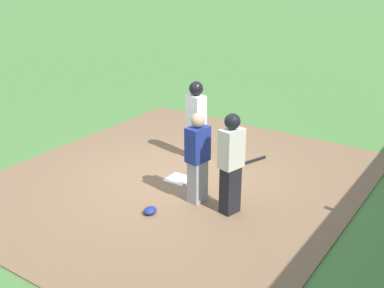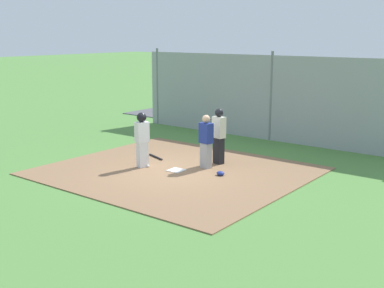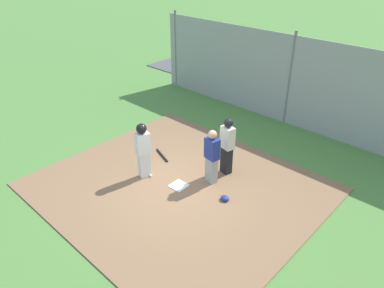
{
  "view_description": "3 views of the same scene",
  "coord_description": "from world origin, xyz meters",
  "views": [
    {
      "loc": [
        -6.63,
        -4.85,
        3.99
      ],
      "look_at": [
        -0.07,
        -0.37,
        0.87
      ],
      "focal_mm": 44.27,
      "sensor_mm": 36.0,
      "label": 1
    },
    {
      "loc": [
        -9.01,
        10.82,
        3.99
      ],
      "look_at": [
        -0.16,
        -0.55,
        0.76
      ],
      "focal_mm": 46.31,
      "sensor_mm": 36.0,
      "label": 2
    },
    {
      "loc": [
        -5.87,
        5.74,
        6.02
      ],
      "look_at": [
        0.37,
        -0.94,
        0.84
      ],
      "focal_mm": 34.11,
      "sensor_mm": 36.0,
      "label": 3
    }
  ],
  "objects": [
    {
      "name": "baseball",
      "position": [
        0.91,
        0.23,
        0.07
      ],
      "size": [
        0.07,
        0.07,
        0.07
      ],
      "primitive_type": "sphere",
      "color": "white",
      "rests_on": "dirt_infield"
    },
    {
      "name": "baseball_bat",
      "position": [
        1.5,
        -0.77,
        0.06
      ],
      "size": [
        0.79,
        0.34,
        0.06
      ],
      "primitive_type": "cylinder",
      "rotation": [
        0.0,
        1.57,
        5.94
      ],
      "color": "black",
      "rests_on": "dirt_infield"
    },
    {
      "name": "dirt_infield",
      "position": [
        0.0,
        0.0,
        0.01
      ],
      "size": [
        7.2,
        6.4,
        0.03
      ],
      "primitive_type": "cube",
      "color": "#896647",
      "rests_on": "ground_plane"
    },
    {
      "name": "runner",
      "position": [
        1.07,
        0.31,
        0.98
      ],
      "size": [
        0.36,
        0.44,
        1.67
      ],
      "rotation": [
        0.0,
        0.0,
        2.86
      ],
      "color": "silver",
      "rests_on": "dirt_infield"
    },
    {
      "name": "umpire",
      "position": [
        -0.52,
        -1.44,
        0.94
      ],
      "size": [
        0.43,
        0.34,
        1.73
      ],
      "rotation": [
        0.0,
        0.0,
        1.33
      ],
      "color": "black",
      "rests_on": "dirt_infield"
    },
    {
      "name": "ground_plane",
      "position": [
        0.0,
        0.0,
        0.0
      ],
      "size": [
        140.0,
        140.0,
        0.0
      ],
      "primitive_type": "plane",
      "color": "#51843D"
    },
    {
      "name": "catcher_mask",
      "position": [
        -1.32,
        -0.38,
        0.09
      ],
      "size": [
        0.24,
        0.2,
        0.12
      ],
      "primitive_type": "ellipsoid",
      "color": "navy",
      "rests_on": "dirt_infield"
    },
    {
      "name": "home_plate",
      "position": [
        0.0,
        0.0,
        0.04
      ],
      "size": [
        0.46,
        0.46,
        0.02
      ],
      "primitive_type": "cube",
      "rotation": [
        0.0,
        0.0,
        0.04
      ],
      "color": "white",
      "rests_on": "dirt_infield"
    },
    {
      "name": "catcher",
      "position": [
        -0.51,
        -0.79,
        0.87
      ],
      "size": [
        0.42,
        0.32,
        1.61
      ],
      "rotation": [
        0.0,
        0.0,
        1.41
      ],
      "color": "#9E9EA3",
      "rests_on": "dirt_infield"
    }
  ]
}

